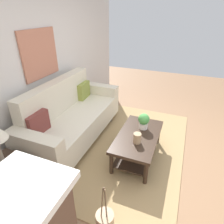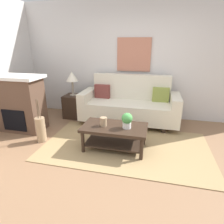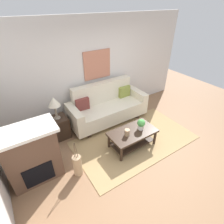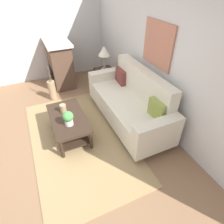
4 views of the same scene
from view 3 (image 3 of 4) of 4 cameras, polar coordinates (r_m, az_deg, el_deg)
The scene contains 17 objects.
ground_plane at distance 4.22m, azimuth 11.69°, elevation -12.75°, with size 9.62×9.62×0.00m, color #8C6647.
wall_back at distance 4.97m, azimuth -4.06°, elevation 13.81°, with size 5.62×0.10×2.70m, color silver.
area_rug at distance 4.47m, azimuth 7.31°, elevation -8.98°, with size 2.93×1.66×0.01m, color #A38456.
couch at distance 4.89m, azimuth -1.61°, elevation 1.62°, with size 2.18×0.84×1.08m.
throw_pillow_maroon at distance 4.60m, azimuth -9.67°, elevation 2.55°, with size 0.36×0.12×0.32m, color brown.
throw_pillow_olive at distance 5.20m, azimuth 4.00°, elevation 6.69°, with size 0.36×0.12×0.32m, color olive.
coffee_table at distance 4.11m, azimuth 6.66°, elevation -7.58°, with size 1.10×0.60×0.43m.
tabletop_vase at distance 3.88m, azimuth 4.94°, elevation -6.66°, with size 0.11×0.11×0.15m, color tan.
potted_plant_tabletop at distance 4.06m, azimuth 9.46°, elevation -3.88°, with size 0.18×0.18×0.26m.
side_table at distance 4.57m, azimuth -16.85°, elevation -4.82°, with size 0.44×0.44×0.56m, color #332319.
table_lamp at distance 4.19m, azimuth -18.39°, elevation 2.95°, with size 0.28×0.28×0.57m.
fireplace at distance 3.59m, azimuth -24.53°, elevation -12.53°, with size 1.02×0.58×1.16m.
floor_vase at distance 3.64m, azimuth -11.16°, elevation -16.73°, with size 0.17×0.17×0.47m, color tan.
floor_vase_branch_a at distance 3.34m, azimuth -11.60°, elevation -11.96°, with size 0.01×0.01×0.36m, color brown.
floor_vase_branch_b at distance 3.34m, azimuth -12.21°, elevation -11.96°, with size 0.01×0.01×0.36m, color brown.
floor_vase_branch_c at distance 3.32m, azimuth -11.97°, elevation -12.32°, with size 0.01×0.01×0.36m, color brown.
framed_painting at distance 4.81m, azimuth -4.84°, elevation 15.08°, with size 0.78×0.03×0.75m, color #B77056.
Camera 3 is at (-2.26, -1.96, 2.97)m, focal length 28.07 mm.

